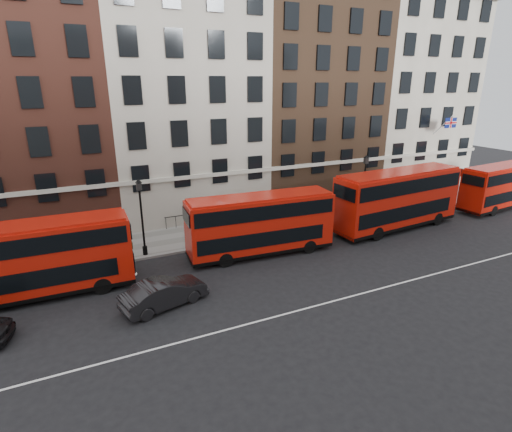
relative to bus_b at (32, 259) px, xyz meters
name	(u,v)px	position (x,y,z in m)	size (l,w,h in m)	color
ground	(275,295)	(12.07, -5.40, -2.31)	(120.00, 120.00, 0.00)	black
pavement	(213,233)	(12.07, 5.10, -2.24)	(80.00, 5.00, 0.15)	slate
kerb	(224,244)	(12.07, 2.60, -2.23)	(80.00, 0.30, 0.16)	gray
road_centre_line	(293,312)	(12.07, -7.40, -2.31)	(70.00, 0.12, 0.01)	white
building_terrace	(178,96)	(11.77, 12.47, 7.93)	(64.00, 11.95, 22.00)	beige
bus_b	(32,259)	(0.00, 0.00, 0.00)	(10.31, 2.70, 4.31)	red
bus_c	(260,223)	(13.74, 0.00, -0.04)	(10.24, 3.13, 4.24)	red
bus_d	(397,198)	(25.94, 0.00, 0.26)	(11.57, 3.62, 4.79)	red
bus_e	(503,185)	(38.94, 0.00, -0.06)	(10.15, 3.29, 4.19)	red
car_front	(165,293)	(6.20, -3.94, -1.55)	(1.62, 4.63, 1.53)	black
lamp_post_left	(142,214)	(6.42, 2.98, 0.77)	(0.44, 0.44, 5.33)	black
lamp_post_right	(364,182)	(25.64, 3.75, 0.77)	(0.44, 0.44, 5.33)	black
traffic_light	(460,178)	(36.86, 3.04, 0.14)	(0.25, 0.45, 3.27)	black
iron_railings	(204,218)	(12.07, 7.30, -1.66)	(6.60, 0.06, 1.00)	black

